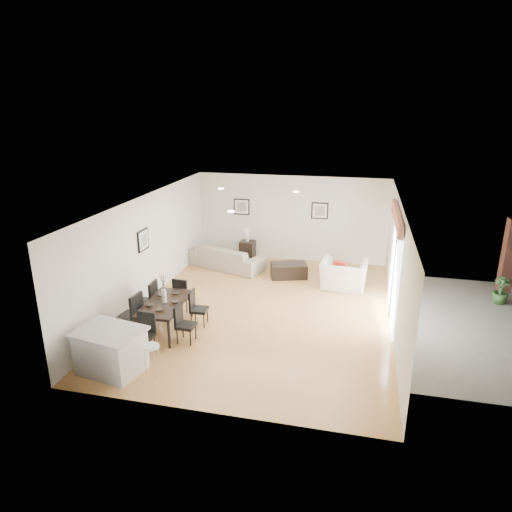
% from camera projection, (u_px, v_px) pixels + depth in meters
% --- Properties ---
extents(ground, '(8.00, 8.00, 0.00)m').
position_uv_depth(ground, '(264.00, 310.00, 11.14)').
color(ground, tan).
rests_on(ground, ground).
extents(wall_back, '(6.00, 0.04, 2.70)m').
position_uv_depth(wall_back, '(291.00, 218.00, 14.41)').
color(wall_back, silver).
rests_on(wall_back, ground).
extents(wall_front, '(6.00, 0.04, 2.70)m').
position_uv_depth(wall_front, '(210.00, 340.00, 7.02)').
color(wall_front, silver).
rests_on(wall_front, ground).
extents(wall_left, '(0.04, 8.00, 2.70)m').
position_uv_depth(wall_left, '(147.00, 249.00, 11.36)').
color(wall_left, silver).
rests_on(wall_left, ground).
extents(wall_right, '(0.04, 8.00, 2.70)m').
position_uv_depth(wall_right, '(397.00, 268.00, 10.07)').
color(wall_right, silver).
rests_on(wall_right, ground).
extents(ceiling, '(6.00, 8.00, 0.02)m').
position_uv_depth(ceiling, '(265.00, 202.00, 10.28)').
color(ceiling, white).
rests_on(ceiling, wall_back).
extents(sofa, '(2.49, 1.63, 0.68)m').
position_uv_depth(sofa, '(227.00, 257.00, 13.94)').
color(sofa, '#A39884').
rests_on(sofa, ground).
extents(armchair, '(1.29, 1.15, 0.79)m').
position_uv_depth(armchair, '(344.00, 275.00, 12.36)').
color(armchair, beige).
rests_on(armchair, ground).
extents(courtyard_plant_b, '(0.43, 0.43, 0.69)m').
position_uv_depth(courtyard_plant_b, '(501.00, 290.00, 11.44)').
color(courtyard_plant_b, '#2E5323').
rests_on(courtyard_plant_b, ground).
extents(dining_table, '(0.90, 1.65, 0.67)m').
position_uv_depth(dining_table, '(165.00, 305.00, 10.00)').
color(dining_table, black).
rests_on(dining_table, ground).
extents(dining_chair_wnear, '(0.49, 0.49, 0.99)m').
position_uv_depth(dining_chair_wnear, '(133.00, 313.00, 9.76)').
color(dining_chair_wnear, black).
rests_on(dining_chair_wnear, ground).
extents(dining_chair_wfar, '(0.44, 0.44, 0.94)m').
position_uv_depth(dining_chair_wfar, '(150.00, 299.00, 10.52)').
color(dining_chair_wfar, black).
rests_on(dining_chair_wfar, ground).
extents(dining_chair_enear, '(0.39, 0.39, 0.84)m').
position_uv_depth(dining_chair_enear, '(183.00, 321.00, 9.55)').
color(dining_chair_enear, black).
rests_on(dining_chair_enear, ground).
extents(dining_chair_efar, '(0.39, 0.39, 0.83)m').
position_uv_depth(dining_chair_efar, '(196.00, 306.00, 10.29)').
color(dining_chair_efar, black).
rests_on(dining_chair_efar, ground).
extents(dining_chair_head, '(0.40, 0.40, 0.86)m').
position_uv_depth(dining_chair_head, '(145.00, 331.00, 9.12)').
color(dining_chair_head, black).
rests_on(dining_chair_head, ground).
extents(dining_chair_foot, '(0.42, 0.42, 0.86)m').
position_uv_depth(dining_chair_foot, '(182.00, 293.00, 10.96)').
color(dining_chair_foot, black).
rests_on(dining_chair_foot, ground).
extents(vase, '(0.76, 1.20, 0.63)m').
position_uv_depth(vase, '(164.00, 292.00, 9.90)').
color(vase, white).
rests_on(vase, dining_table).
extents(coffee_table, '(1.15, 0.88, 0.41)m').
position_uv_depth(coffee_table, '(289.00, 270.00, 13.22)').
color(coffee_table, black).
rests_on(coffee_table, ground).
extents(side_table, '(0.47, 0.47, 0.60)m').
position_uv_depth(side_table, '(248.00, 250.00, 14.73)').
color(side_table, black).
rests_on(side_table, ground).
extents(table_lamp, '(0.21, 0.21, 0.40)m').
position_uv_depth(table_lamp, '(247.00, 234.00, 14.55)').
color(table_lamp, white).
rests_on(table_lamp, side_table).
extents(cushion, '(0.35, 0.21, 0.34)m').
position_uv_depth(cushion, '(340.00, 268.00, 12.21)').
color(cushion, maroon).
rests_on(cushion, armchair).
extents(kitchen_island, '(1.35, 1.13, 0.84)m').
position_uv_depth(kitchen_island, '(111.00, 350.00, 8.51)').
color(kitchen_island, silver).
rests_on(kitchen_island, ground).
extents(bar_stool, '(0.29, 0.29, 0.64)m').
position_uv_depth(bar_stool, '(151.00, 350.00, 8.29)').
color(bar_stool, white).
rests_on(bar_stool, ground).
extents(framed_print_back_left, '(0.52, 0.04, 0.52)m').
position_uv_depth(framed_print_back_left, '(242.00, 207.00, 14.63)').
color(framed_print_back_left, black).
rests_on(framed_print_back_left, wall_back).
extents(framed_print_back_right, '(0.52, 0.04, 0.52)m').
position_uv_depth(framed_print_back_right, '(320.00, 211.00, 14.09)').
color(framed_print_back_right, black).
rests_on(framed_print_back_right, wall_back).
extents(framed_print_left_wall, '(0.04, 0.52, 0.52)m').
position_uv_depth(framed_print_left_wall, '(143.00, 240.00, 11.07)').
color(framed_print_left_wall, black).
rests_on(framed_print_left_wall, wall_left).
extents(sliding_door, '(0.12, 2.70, 2.57)m').
position_uv_depth(sliding_door, '(395.00, 250.00, 10.25)').
color(sliding_door, white).
rests_on(sliding_door, wall_right).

